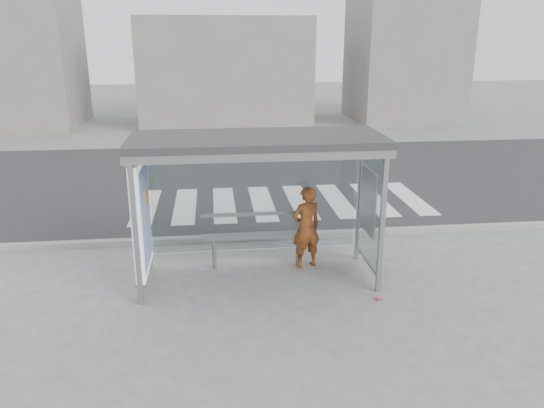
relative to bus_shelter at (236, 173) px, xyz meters
The scene contains 11 objects.
ground 2.02m from the bus_shelter, ahead, with size 80.00×80.00×0.00m, color slate.
road 7.22m from the bus_shelter, 86.94° to the left, with size 30.00×10.00×0.01m, color #272729.
curb 2.72m from the bus_shelter, 78.88° to the left, with size 30.00×0.18×0.12m, color gray.
crosswalk 5.05m from the bus_shelter, 72.83° to the left, with size 7.55×3.00×0.00m.
bus_shelter is the anchor object (origin of this frame).
building_left 20.38m from the bus_shelter, 118.23° to the left, with size 6.00×5.00×6.00m, color slate.
building_center 17.95m from the bus_shelter, 88.81° to the left, with size 8.00×5.00×5.00m, color slate.
building_right 20.30m from the bus_shelter, 62.42° to the left, with size 5.00×5.00×7.00m, color slate.
person 1.82m from the bus_shelter, 17.09° to the left, with size 0.58×0.38×1.58m, color orange.
bench 1.51m from the bus_shelter, 53.90° to the left, with size 2.05×0.25×1.06m.
soda_can 3.20m from the bus_shelter, 25.18° to the right, with size 0.06×0.06×0.11m, color #EF4652.
Camera 1 is at (-0.75, -8.69, 4.24)m, focal length 35.00 mm.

